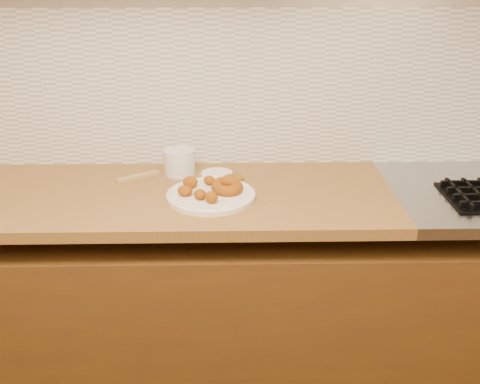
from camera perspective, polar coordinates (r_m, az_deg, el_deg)
The scene contains 11 objects.
wall_back at distance 2.17m, azimuth 0.98°, elevation 14.38°, with size 4.00×0.02×2.70m, color #C2B193.
base_cabinet at distance 2.25m, azimuth 1.11°, elevation -11.97°, with size 3.60×0.60×0.77m, color #533210.
butcher_block at distance 2.09m, azimuth -16.93°, elevation -0.54°, with size 2.30×0.62×0.04m, color olive.
backsplash at distance 2.19m, azimuth 0.97°, elevation 10.45°, with size 3.60×0.02×0.60m, color silver.
donut_plate at distance 1.94m, azimuth -2.96°, elevation -0.37°, with size 0.31×0.31×0.02m, color silver.
ring_donut at distance 1.94m, azimuth -1.34°, elevation 0.58°, with size 0.11×0.11×0.04m, color #8F4E08.
fried_dough_chunks at distance 1.93m, azimuth -4.36°, elevation 0.37°, with size 0.14×0.21×0.04m.
plastic_tub at distance 2.15m, azimuth -6.18°, elevation 3.05°, with size 0.12×0.12×0.10m, color silver.
tub_lid at distance 2.15m, azimuth -2.37°, elevation 1.88°, with size 0.12×0.12×0.01m, color white.
brass_jar_lid at distance 2.09m, azimuth -0.66°, elevation 1.37°, with size 0.07×0.07×0.01m, color #A0711F.
wooden_utensil at distance 2.14m, azimuth -10.36°, elevation 1.55°, with size 0.17×0.02×0.01m, color #A98551.
Camera 1 is at (-0.08, -0.15, 1.69)m, focal length 42.00 mm.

